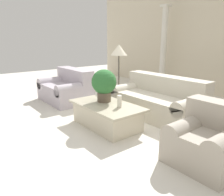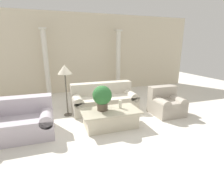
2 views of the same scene
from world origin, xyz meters
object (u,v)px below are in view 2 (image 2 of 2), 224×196
(floor_lamp, at_px, (65,72))
(sofa_long, at_px, (104,99))
(coffee_table, at_px, (110,118))
(potted_plant, at_px, (102,96))
(armchair, at_px, (166,103))
(loveseat, at_px, (21,121))

(floor_lamp, bearing_deg, sofa_long, 6.72)
(coffee_table, bearing_deg, floor_lamp, 131.06)
(coffee_table, bearing_deg, potted_plant, 156.07)
(sofa_long, xyz_separation_m, floor_lamp, (-1.12, -0.13, 0.92))
(floor_lamp, bearing_deg, coffee_table, -48.94)
(floor_lamp, bearing_deg, potted_plant, -52.68)
(sofa_long, relative_size, armchair, 2.34)
(coffee_table, relative_size, floor_lamp, 0.97)
(floor_lamp, xyz_separation_m, armchair, (2.73, -0.80, -0.92))
(sofa_long, distance_m, coffee_table, 1.23)
(coffee_table, xyz_separation_m, armchair, (1.79, 0.28, 0.11))
(floor_lamp, distance_m, armchair, 2.99)
(potted_plant, height_order, floor_lamp, floor_lamp)
(coffee_table, bearing_deg, loveseat, 173.65)
(loveseat, distance_m, armchair, 3.81)
(potted_plant, xyz_separation_m, armchair, (1.97, 0.20, -0.44))
(loveseat, height_order, potted_plant, potted_plant)
(potted_plant, relative_size, floor_lamp, 0.42)
(sofa_long, distance_m, potted_plant, 1.26)
(armchair, bearing_deg, potted_plant, -174.26)
(loveseat, distance_m, coffee_table, 2.03)
(loveseat, height_order, armchair, loveseat)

